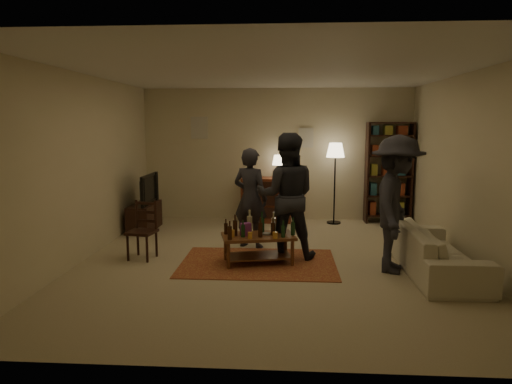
# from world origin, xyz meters

# --- Properties ---
(floor) EXTENTS (6.00, 6.00, 0.00)m
(floor) POSITION_xyz_m (0.00, 0.00, 0.00)
(floor) COLOR #C6B793
(floor) RESTS_ON ground
(room_shell) EXTENTS (6.00, 6.00, 6.00)m
(room_shell) POSITION_xyz_m (-0.65, 2.98, 1.81)
(room_shell) COLOR beige
(room_shell) RESTS_ON ground
(rug) EXTENTS (2.20, 1.50, 0.01)m
(rug) POSITION_xyz_m (-0.19, -0.14, 0.01)
(rug) COLOR maroon
(rug) RESTS_ON ground
(coffee_table) EXTENTS (1.11, 0.77, 0.76)m
(coffee_table) POSITION_xyz_m (-0.20, -0.14, 0.38)
(coffee_table) COLOR brown
(coffee_table) RESTS_ON ground
(dining_chair) EXTENTS (0.44, 0.44, 0.87)m
(dining_chair) POSITION_xyz_m (-1.91, 0.03, 0.45)
(dining_chair) COLOR black
(dining_chair) RESTS_ON ground
(tv_stand) EXTENTS (0.40, 1.00, 1.06)m
(tv_stand) POSITION_xyz_m (-2.44, 1.80, 0.38)
(tv_stand) COLOR black
(tv_stand) RESTS_ON ground
(dresser) EXTENTS (1.00, 0.50, 1.36)m
(dresser) POSITION_xyz_m (-0.19, 2.71, 0.48)
(dresser) COLOR brown
(dresser) RESTS_ON ground
(bookshelf) EXTENTS (0.90, 0.34, 2.02)m
(bookshelf) POSITION_xyz_m (2.25, 2.78, 1.03)
(bookshelf) COLOR black
(bookshelf) RESTS_ON ground
(floor_lamp) EXTENTS (0.36, 0.36, 1.61)m
(floor_lamp) POSITION_xyz_m (1.17, 2.61, 1.36)
(floor_lamp) COLOR black
(floor_lamp) RESTS_ON ground
(sofa) EXTENTS (0.81, 2.08, 0.61)m
(sofa) POSITION_xyz_m (2.20, -0.40, 0.30)
(sofa) COLOR beige
(sofa) RESTS_ON ground
(person_left) EXTENTS (0.69, 0.59, 1.61)m
(person_left) POSITION_xyz_m (-0.37, 0.74, 0.80)
(person_left) COLOR #292931
(person_left) RESTS_ON ground
(person_right) EXTENTS (0.90, 0.70, 1.86)m
(person_right) POSITION_xyz_m (0.20, 0.20, 0.93)
(person_right) COLOR #25252C
(person_right) RESTS_ON ground
(person_by_sofa) EXTENTS (1.01, 1.34, 1.84)m
(person_by_sofa) POSITION_xyz_m (1.66, -0.36, 0.92)
(person_by_sofa) COLOR #292931
(person_by_sofa) RESTS_ON ground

